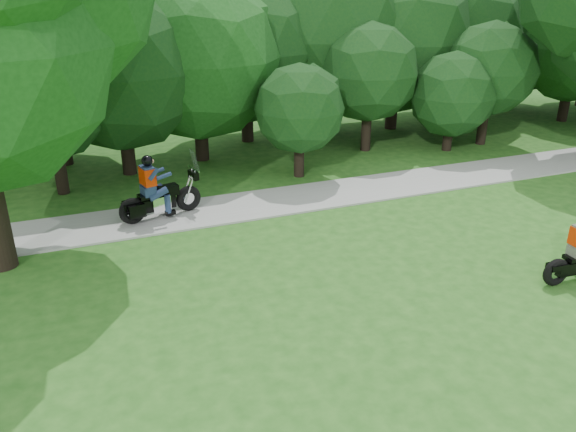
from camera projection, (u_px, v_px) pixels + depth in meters
ground at (557, 318)px, 11.25m from camera, size 100.00×100.00×0.00m
walkway at (365, 189)px, 18.10m from camera, size 60.00×2.20×0.06m
tree_line at (294, 48)px, 22.53m from camera, size 39.12×11.97×7.82m
touring_motorcycle at (155, 196)px, 15.55m from camera, size 2.42×1.12×1.86m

